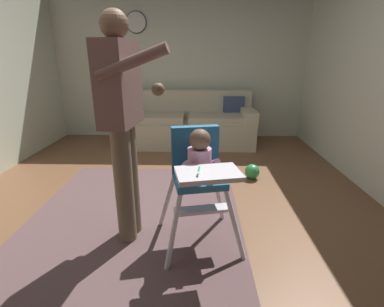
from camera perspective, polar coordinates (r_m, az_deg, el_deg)
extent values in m
cube|color=brown|center=(2.81, -5.75, -11.99)|extent=(5.89, 6.99, 0.10)
cube|color=silver|center=(5.13, -2.40, 17.91)|extent=(5.09, 0.06, 2.60)
cube|color=brown|center=(2.55, -12.29, -14.40)|extent=(1.90, 2.71, 0.01)
cube|color=beige|center=(4.69, -1.08, 4.24)|extent=(2.16, 0.84, 0.40)
cube|color=beige|center=(4.93, -0.94, 10.05)|extent=(2.16, 0.22, 0.46)
cube|color=beige|center=(4.77, -13.14, 7.69)|extent=(0.20, 0.84, 0.20)
cube|color=beige|center=(4.69, 11.17, 7.63)|extent=(0.20, 0.84, 0.20)
cube|color=#C2B397|center=(4.63, -6.98, 7.14)|extent=(0.86, 0.60, 0.11)
cube|color=#C2B397|center=(4.59, 4.78, 7.11)|extent=(0.86, 0.60, 0.11)
cube|color=#3D4C75|center=(4.84, 8.38, 9.32)|extent=(0.35, 0.13, 0.34)
cylinder|color=white|center=(2.01, -3.77, -15.44)|extent=(0.14, 0.19, 0.52)
cylinder|color=white|center=(2.10, 8.64, -14.09)|extent=(0.19, 0.14, 0.52)
cylinder|color=white|center=(2.39, -5.02, -9.54)|extent=(0.19, 0.14, 0.52)
cylinder|color=white|center=(2.46, 5.36, -8.66)|extent=(0.14, 0.19, 0.52)
cube|color=teal|center=(2.10, 1.36, -5.19)|extent=(0.43, 0.43, 0.05)
cube|color=teal|center=(2.16, 0.61, 1.14)|extent=(0.37, 0.14, 0.34)
cube|color=white|center=(1.77, 3.29, -4.08)|extent=(0.44, 0.34, 0.03)
cube|color=white|center=(2.09, 1.93, -11.26)|extent=(0.41, 0.18, 0.02)
cylinder|color=#E5A7C5|center=(2.03, 1.51, -1.93)|extent=(0.20, 0.20, 0.22)
sphere|color=brown|center=(1.96, 1.61, 2.82)|extent=(0.15, 0.15, 0.15)
cylinder|color=#E5A7C5|center=(1.97, -1.25, -2.23)|extent=(0.07, 0.15, 0.10)
cylinder|color=#E5A7C5|center=(2.01, 4.67, -1.84)|extent=(0.07, 0.15, 0.10)
cylinder|color=#38A366|center=(1.75, 1.34, -3.59)|extent=(0.02, 0.13, 0.01)
cube|color=white|center=(1.69, 1.20, -4.09)|extent=(0.01, 0.02, 0.02)
cylinder|color=#73634C|center=(2.21, -13.54, -6.48)|extent=(0.14, 0.14, 0.92)
cylinder|color=#73634C|center=(2.31, -12.45, -5.23)|extent=(0.14, 0.14, 0.92)
cube|color=brown|center=(2.07, -14.53, 13.39)|extent=(0.25, 0.42, 0.58)
sphere|color=brown|center=(2.07, -15.46, 23.85)|extent=(0.19, 0.19, 0.19)
cylinder|color=brown|center=(1.83, -12.08, 17.59)|extent=(0.48, 0.13, 0.23)
sphere|color=brown|center=(1.79, -6.86, 12.71)|extent=(0.08, 0.08, 0.08)
cylinder|color=brown|center=(2.29, -12.18, 14.04)|extent=(0.07, 0.07, 0.52)
sphere|color=green|center=(3.46, 12.04, -3.57)|extent=(0.18, 0.18, 0.18)
cylinder|color=white|center=(5.20, -11.23, 24.52)|extent=(0.32, 0.03, 0.32)
cylinder|color=black|center=(5.22, -11.19, 24.51)|extent=(0.34, 0.02, 0.34)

